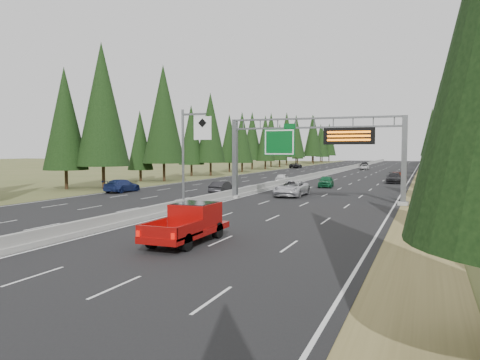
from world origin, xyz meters
name	(u,v)px	position (x,y,z in m)	size (l,w,h in m)	color
road	(324,176)	(0.00, 80.00, 0.04)	(32.00, 260.00, 0.08)	black
shoulder_right	(425,178)	(17.80, 80.00, 0.03)	(3.60, 260.00, 0.06)	olive
shoulder_left	(237,174)	(-17.80, 80.00, 0.03)	(3.60, 260.00, 0.06)	#4B5628
median_barrier	(324,174)	(0.00, 80.00, 0.41)	(0.70, 260.00, 0.85)	gray
sign_gantry	(321,146)	(8.92, 34.88, 5.27)	(16.75, 0.98, 7.80)	slate
hov_sign_pole	(189,152)	(0.58, 24.97, 4.72)	(2.80, 0.50, 8.00)	slate
tree_row_right	(455,122)	(21.87, 70.96, 9.14)	(12.10, 238.85, 18.57)	black
tree_row_left	(195,125)	(-21.95, 69.40, 9.40)	(12.14, 239.27, 18.75)	black
silver_minivan	(292,188)	(4.98, 39.22, 0.90)	(2.73, 5.91, 1.64)	silver
red_pickup	(191,220)	(6.59, 13.86, 1.18)	(2.18, 6.10, 1.99)	black
car_ahead_green	(326,181)	(5.94, 52.37, 0.83)	(1.77, 4.40, 1.50)	#155E35
car_ahead_dkred	(397,176)	(13.64, 70.21, 0.73)	(1.37, 3.92, 1.29)	#58140C
car_ahead_dkgrey	(394,178)	(13.67, 63.44, 0.83)	(2.11, 5.20, 1.51)	black
car_ahead_white	(364,167)	(3.87, 109.39, 0.73)	(2.15, 4.66, 1.29)	silver
car_ahead_far	(364,164)	(1.50, 128.33, 0.82)	(1.75, 4.34, 1.48)	black
car_onc_near	(222,187)	(-2.86, 39.04, 0.78)	(1.48, 4.24, 1.40)	black
car_onc_blue	(122,186)	(-14.24, 36.50, 0.82)	(2.07, 5.09, 1.48)	navy
car_onc_white	(282,178)	(-1.50, 57.62, 0.76)	(1.62, 4.02, 1.37)	silver
car_onc_far	(296,165)	(-14.50, 113.36, 0.79)	(2.36, 5.13, 1.42)	black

